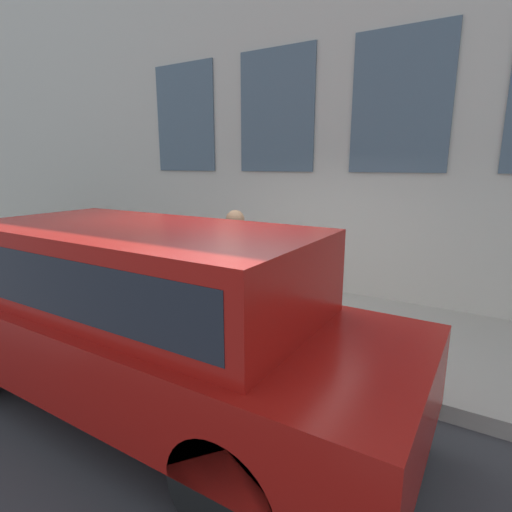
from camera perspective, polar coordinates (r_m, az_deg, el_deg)
ground_plane at (r=5.03m, az=-2.08°, el=-14.81°), size 80.00×80.00×0.00m
sidewalk at (r=6.08m, az=5.12°, el=-8.89°), size 2.74×60.00×0.17m
building_facade at (r=7.17m, az=11.62°, el=23.39°), size 0.33×40.00×7.35m
fire_hydrant at (r=4.92m, az=3.30°, el=-8.05°), size 0.28×0.41×0.80m
person at (r=5.46m, az=-2.94°, el=0.01°), size 0.38×0.25×1.58m
parked_truck_red_near at (r=3.94m, az=-16.54°, el=-6.76°), size 1.81×5.30×1.80m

